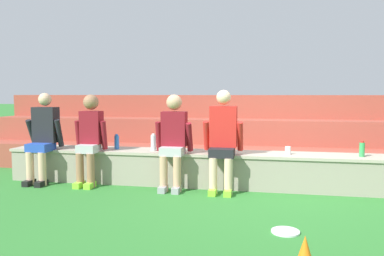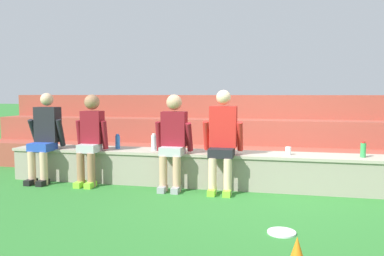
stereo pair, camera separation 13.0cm
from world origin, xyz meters
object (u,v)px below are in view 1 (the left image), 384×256
object	(u,v)px
person_center	(173,138)
frisbee	(286,232)
person_left_of_center	(90,137)
person_right_of_center	(223,138)
water_bottle_mid_left	(362,149)
plastic_cup_right_end	(288,151)
water_bottle_mid_right	(154,143)
plastic_cup_middle	(38,143)
sports_cone	(305,256)
person_far_left	(43,135)
water_bottle_near_left	(117,142)

from	to	relation	value
person_center	frisbee	size ratio (longest dim) A/B	4.87
person_left_of_center	person_right_of_center	size ratio (longest dim) A/B	0.96
person_center	water_bottle_mid_left	world-z (taller)	person_center
plastic_cup_right_end	water_bottle_mid_right	bearing A→B (deg)	-179.91
person_center	person_right_of_center	bearing A→B (deg)	2.07
person_right_of_center	frisbee	size ratio (longest dim) A/B	5.09
plastic_cup_right_end	plastic_cup_middle	size ratio (longest dim) A/B	1.07
plastic_cup_middle	frisbee	bearing A→B (deg)	-25.44
person_center	frisbee	bearing A→B (deg)	-44.78
water_bottle_mid_right	plastic_cup_right_end	distance (m)	1.95
person_left_of_center	frisbee	size ratio (longest dim) A/B	4.86
frisbee	sports_cone	size ratio (longest dim) A/B	0.88
person_far_left	water_bottle_mid_left	bearing A→B (deg)	3.05
water_bottle_mid_left	sports_cone	world-z (taller)	water_bottle_mid_left
person_left_of_center	person_right_of_center	bearing A→B (deg)	0.56
person_left_of_center	water_bottle_mid_right	world-z (taller)	person_left_of_center
person_right_of_center	sports_cone	size ratio (longest dim) A/B	4.46
person_far_left	water_bottle_near_left	size ratio (longest dim) A/B	5.93
person_right_of_center	frisbee	world-z (taller)	person_right_of_center
person_center	person_right_of_center	world-z (taller)	person_right_of_center
sports_cone	plastic_cup_right_end	bearing A→B (deg)	89.76
plastic_cup_right_end	plastic_cup_middle	bearing A→B (deg)	178.88
person_center	water_bottle_mid_left	distance (m)	2.57
person_left_of_center	water_bottle_mid_left	bearing A→B (deg)	3.86
person_center	water_bottle_near_left	size ratio (longest dim) A/B	5.84
person_far_left	person_left_of_center	distance (m)	0.76
person_right_of_center	person_left_of_center	bearing A→B (deg)	-179.44
water_bottle_near_left	frisbee	world-z (taller)	water_bottle_near_left
person_center	plastic_cup_middle	bearing A→B (deg)	171.64
person_far_left	person_right_of_center	world-z (taller)	person_right_of_center
person_center	frisbee	distance (m)	2.20
person_right_of_center	water_bottle_mid_left	size ratio (longest dim) A/B	6.55
person_far_left	water_bottle_mid_right	distance (m)	1.68
frisbee	water_bottle_mid_right	bearing A→B (deg)	136.86
person_right_of_center	water_bottle_mid_left	xyz separation A→B (m)	(1.86, 0.24, -0.14)
person_left_of_center	plastic_cup_right_end	distance (m)	2.86
person_right_of_center	sports_cone	bearing A→B (deg)	-69.90
person_left_of_center	plastic_cup_right_end	xyz separation A→B (m)	(2.85, 0.26, -0.16)
person_center	water_bottle_mid_left	size ratio (longest dim) A/B	6.26
water_bottle_mid_left	plastic_cup_right_end	xyz separation A→B (m)	(-0.97, 0.00, -0.04)
water_bottle_mid_left	plastic_cup_middle	world-z (taller)	water_bottle_mid_left
water_bottle_near_left	plastic_cup_right_end	size ratio (longest dim) A/B	2.04
person_left_of_center	water_bottle_mid_right	distance (m)	0.94
sports_cone	water_bottle_mid_right	bearing A→B (deg)	126.37
plastic_cup_middle	person_far_left	bearing A→B (deg)	-46.96
water_bottle_near_left	water_bottle_mid_left	bearing A→B (deg)	-0.72
water_bottle_near_left	person_center	bearing A→B (deg)	-17.65
person_right_of_center	plastic_cup_middle	bearing A→B (deg)	174.01
person_center	plastic_cup_right_end	distance (m)	1.61
person_left_of_center	plastic_cup_right_end	bearing A→B (deg)	5.21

